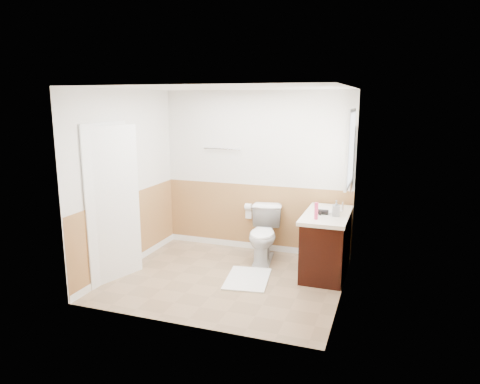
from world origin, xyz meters
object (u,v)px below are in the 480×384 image
at_px(vanity_cabinet, 326,245).
at_px(lotion_bottle, 316,211).
at_px(bath_mat, 248,279).
at_px(soap_dispenser, 336,208).
at_px(toilet, 264,235).

xyz_separation_m(vanity_cabinet, lotion_bottle, (-0.10, -0.34, 0.56)).
distance_m(bath_mat, soap_dispenser, 1.51).
distance_m(bath_mat, lotion_bottle, 1.29).
bearing_deg(lotion_bottle, toilet, 148.04).
bearing_deg(vanity_cabinet, toilet, 169.04).
relative_size(vanity_cabinet, lotion_bottle, 5.00).
bearing_deg(toilet, bath_mat, -98.40).
distance_m(vanity_cabinet, lotion_bottle, 0.66).
bearing_deg(vanity_cabinet, soap_dispenser, -37.98).
distance_m(toilet, bath_mat, 0.86).
bearing_deg(bath_mat, soap_dispenser, 24.71).
xyz_separation_m(lotion_bottle, soap_dispenser, (0.22, 0.25, -0.01)).
relative_size(bath_mat, lotion_bottle, 3.64).
height_order(toilet, soap_dispenser, soap_dispenser).
distance_m(toilet, soap_dispenser, 1.23).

